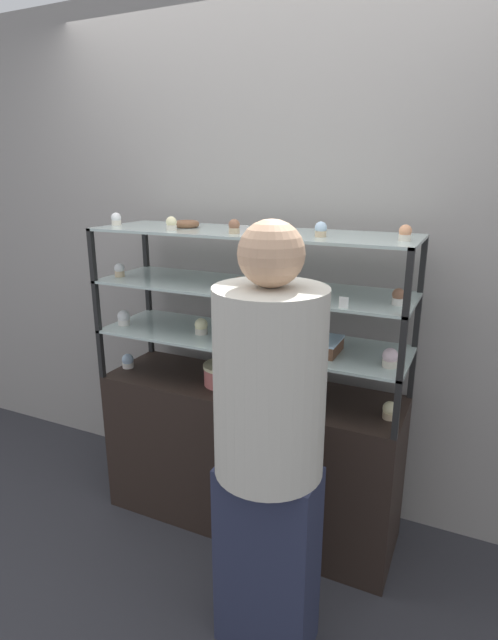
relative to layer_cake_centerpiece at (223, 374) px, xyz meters
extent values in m
plane|color=#2D2D33|center=(0.12, 0.02, -0.80)|extent=(20.00, 20.00, 0.00)
cube|color=gray|center=(0.12, 0.39, 0.50)|extent=(8.00, 0.05, 2.60)
cube|color=black|center=(0.12, 0.02, -0.42)|extent=(1.45, 0.43, 0.74)
cube|color=black|center=(-0.59, 0.23, 0.07)|extent=(0.02, 0.02, 0.25)
cube|color=black|center=(0.84, 0.23, 0.07)|extent=(0.02, 0.02, 0.25)
cube|color=black|center=(-0.59, -0.18, 0.07)|extent=(0.02, 0.02, 0.25)
cube|color=black|center=(0.84, -0.18, 0.07)|extent=(0.02, 0.02, 0.25)
cube|color=#B2C6C1|center=(0.12, 0.02, 0.19)|extent=(1.45, 0.43, 0.01)
cube|color=black|center=(-0.59, 0.23, 0.32)|extent=(0.02, 0.02, 0.25)
cube|color=black|center=(0.84, 0.23, 0.32)|extent=(0.02, 0.02, 0.25)
cube|color=black|center=(-0.59, -0.18, 0.32)|extent=(0.02, 0.02, 0.25)
cube|color=black|center=(0.84, -0.18, 0.32)|extent=(0.02, 0.02, 0.25)
cube|color=#B2C6C1|center=(0.12, 0.02, 0.43)|extent=(1.45, 0.43, 0.01)
cube|color=black|center=(-0.59, 0.23, 0.56)|extent=(0.02, 0.02, 0.25)
cube|color=black|center=(0.84, 0.23, 0.56)|extent=(0.02, 0.02, 0.25)
cube|color=black|center=(-0.59, -0.18, 0.56)|extent=(0.02, 0.02, 0.25)
cube|color=black|center=(0.84, -0.18, 0.56)|extent=(0.02, 0.02, 0.25)
cube|color=#B2C6C1|center=(0.12, 0.02, 0.68)|extent=(1.45, 0.43, 0.01)
cylinder|color=#C66660|center=(0.00, 0.00, -0.01)|extent=(0.19, 0.19, 0.09)
cylinder|color=#F4EAB2|center=(0.00, 0.00, 0.04)|extent=(0.19, 0.19, 0.02)
cube|color=brown|center=(0.43, -0.02, 0.22)|extent=(0.25, 0.17, 0.05)
cube|color=silver|center=(0.43, -0.02, 0.25)|extent=(0.26, 0.18, 0.01)
cylinder|color=white|center=(-0.55, -0.03, -0.04)|extent=(0.06, 0.06, 0.03)
sphere|color=silver|center=(-0.55, -0.03, -0.01)|extent=(0.06, 0.06, 0.06)
cylinder|color=#CCB28C|center=(0.35, -0.09, -0.04)|extent=(0.06, 0.06, 0.03)
sphere|color=#E5996B|center=(0.35, -0.09, -0.01)|extent=(0.06, 0.06, 0.06)
cylinder|color=#CCB28C|center=(0.79, -0.02, -0.04)|extent=(0.06, 0.06, 0.03)
sphere|color=#F4EAB2|center=(0.79, -0.02, -0.01)|extent=(0.06, 0.06, 0.06)
cube|color=white|center=(0.41, -0.17, -0.03)|extent=(0.04, 0.00, 0.04)
cylinder|color=white|center=(-0.53, -0.06, 0.21)|extent=(0.06, 0.06, 0.03)
sphere|color=white|center=(-0.53, -0.06, 0.24)|extent=(0.06, 0.06, 0.06)
cylinder|color=beige|center=(-0.11, -0.02, 0.21)|extent=(0.06, 0.06, 0.03)
sphere|color=#F4EAB2|center=(-0.11, -0.02, 0.24)|extent=(0.06, 0.06, 0.06)
cylinder|color=beige|center=(0.78, -0.06, 0.21)|extent=(0.06, 0.06, 0.03)
sphere|color=silver|center=(0.78, -0.06, 0.24)|extent=(0.06, 0.06, 0.06)
cube|color=white|center=(0.12, -0.17, 0.22)|extent=(0.04, 0.00, 0.04)
cylinder|color=#CCB28C|center=(-0.54, -0.05, 0.45)|extent=(0.05, 0.05, 0.03)
sphere|color=white|center=(-0.54, -0.05, 0.48)|extent=(0.05, 0.05, 0.05)
cylinder|color=white|center=(0.13, -0.09, 0.45)|extent=(0.05, 0.05, 0.03)
sphere|color=#8C5B42|center=(0.13, -0.09, 0.48)|extent=(0.05, 0.05, 0.05)
cylinder|color=white|center=(0.79, -0.03, 0.45)|extent=(0.05, 0.05, 0.03)
sphere|color=#8C5B42|center=(0.79, -0.03, 0.48)|extent=(0.05, 0.05, 0.05)
cube|color=white|center=(0.61, -0.17, 0.46)|extent=(0.04, 0.00, 0.04)
cylinder|color=beige|center=(-0.56, -0.02, 0.70)|extent=(0.05, 0.05, 0.02)
sphere|color=white|center=(-0.56, -0.02, 0.72)|extent=(0.05, 0.05, 0.05)
cylinder|color=beige|center=(-0.20, -0.09, 0.70)|extent=(0.05, 0.05, 0.02)
sphere|color=#F4EAB2|center=(-0.20, -0.09, 0.72)|extent=(0.05, 0.05, 0.05)
cylinder|color=#CCB28C|center=(0.11, -0.09, 0.70)|extent=(0.05, 0.05, 0.02)
sphere|color=#8C5B42|center=(0.11, -0.09, 0.72)|extent=(0.05, 0.05, 0.05)
cylinder|color=#CCB28C|center=(0.47, -0.04, 0.70)|extent=(0.05, 0.05, 0.02)
sphere|color=silver|center=(0.47, -0.04, 0.72)|extent=(0.05, 0.05, 0.05)
cylinder|color=beige|center=(0.79, -0.02, 0.70)|extent=(0.05, 0.05, 0.02)
sphere|color=#E5996B|center=(0.79, -0.02, 0.72)|extent=(0.05, 0.05, 0.05)
cube|color=white|center=(0.20, -0.17, 0.71)|extent=(0.04, 0.00, 0.04)
torus|color=brown|center=(-0.20, 0.03, 0.70)|extent=(0.12, 0.12, 0.03)
cube|color=#282D47|center=(0.48, -0.57, -0.43)|extent=(0.35, 0.19, 0.74)
cylinder|color=beige|center=(0.48, -0.57, 0.27)|extent=(0.37, 0.37, 0.64)
sphere|color=tan|center=(0.48, -0.57, 0.69)|extent=(0.21, 0.21, 0.21)
camera|label=1|loc=(1.06, -1.96, 0.93)|focal=28.00mm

